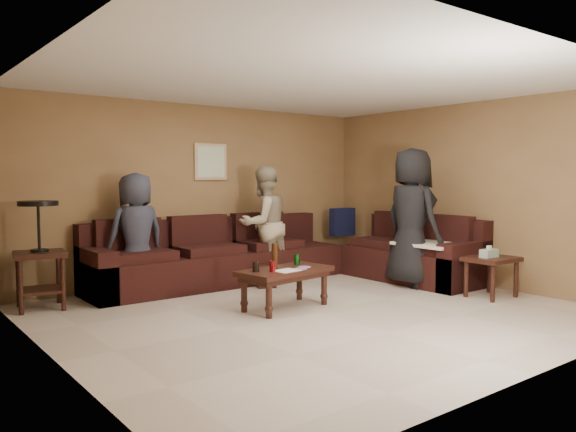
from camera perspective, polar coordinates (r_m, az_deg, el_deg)
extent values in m
plane|color=beige|center=(6.26, 2.99, -9.70)|extent=(5.50, 5.50, 0.00)
cube|color=silver|center=(6.16, 3.08, 13.03)|extent=(5.50, 5.00, 0.10)
cube|color=olive|center=(8.15, -8.53, 2.32)|extent=(5.50, 0.10, 2.50)
cube|color=olive|center=(4.50, 24.29, 0.69)|extent=(5.50, 0.10, 2.50)
cube|color=olive|center=(4.77, -22.85, 0.89)|extent=(0.10, 5.00, 2.50)
cube|color=olive|center=(8.15, 17.85, 2.17)|extent=(0.10, 5.00, 2.50)
cube|color=black|center=(7.85, -6.84, -5.24)|extent=(3.70, 0.90, 0.45)
cube|color=black|center=(8.08, -8.07, -1.78)|extent=(3.70, 0.24, 0.45)
cube|color=black|center=(7.12, -18.94, -5.65)|extent=(0.24, 0.90, 0.63)
cube|color=black|center=(8.25, 12.47, -4.86)|extent=(0.90, 2.00, 0.45)
cube|color=black|center=(8.45, 13.95, -1.60)|extent=(0.24, 2.00, 0.45)
cube|color=black|center=(7.71, 17.53, -4.90)|extent=(0.90, 0.24, 0.63)
cube|color=black|center=(9.18, 5.55, -0.60)|extent=(0.45, 0.14, 0.45)
cube|color=white|center=(7.92, 15.01, -2.68)|extent=(1.00, 0.85, 0.04)
cube|color=#321710|center=(6.34, -0.28, -5.62)|extent=(1.15, 0.69, 0.06)
cube|color=#321710|center=(6.35, -0.28, -6.15)|extent=(1.06, 0.60, 0.05)
cylinder|color=#321710|center=(5.94, -1.95, -8.51)|extent=(0.07, 0.07, 0.39)
cylinder|color=#321710|center=(6.57, 3.69, -7.30)|extent=(0.07, 0.07, 0.39)
cylinder|color=#321710|center=(6.22, -4.48, -7.94)|extent=(0.07, 0.07, 0.39)
cylinder|color=#321710|center=(6.83, 1.16, -6.86)|extent=(0.07, 0.07, 0.39)
cylinder|color=#A9131C|center=(6.12, -1.58, -5.12)|extent=(0.07, 0.07, 0.12)
cylinder|color=#14721C|center=(6.60, 0.91, -4.45)|extent=(0.07, 0.07, 0.12)
cylinder|color=#331B0B|center=(6.36, -1.36, -4.04)|extent=(0.07, 0.07, 0.28)
cylinder|color=black|center=(6.12, -3.28, -5.17)|extent=(0.08, 0.08, 0.11)
cube|color=silver|center=(6.18, -0.15, -5.57)|extent=(0.31, 0.26, 0.00)
cylinder|color=#E35099|center=(6.30, 1.31, -5.38)|extent=(0.14, 0.14, 0.01)
cylinder|color=#E35099|center=(6.42, 1.71, -5.21)|extent=(0.14, 0.14, 0.01)
cube|color=#321710|center=(6.88, -23.92, -3.56)|extent=(0.61, 0.61, 0.05)
cube|color=#321710|center=(6.94, -23.82, -6.88)|extent=(0.54, 0.54, 0.03)
cylinder|color=#321710|center=(6.70, -25.53, -6.48)|extent=(0.05, 0.05, 0.62)
cylinder|color=#321710|center=(6.73, -21.88, -6.33)|extent=(0.05, 0.05, 0.62)
cylinder|color=#321710|center=(7.12, -25.70, -5.89)|extent=(0.05, 0.05, 0.62)
cylinder|color=#321710|center=(7.15, -22.27, -5.75)|extent=(0.05, 0.05, 0.62)
cylinder|color=black|center=(6.87, -23.93, -3.22)|extent=(0.19, 0.19, 0.03)
cylinder|color=black|center=(6.84, -23.99, -0.95)|extent=(0.03, 0.03, 0.51)
cylinder|color=black|center=(6.83, -24.05, 1.19)|extent=(0.43, 0.43, 0.05)
cube|color=#321710|center=(7.35, 19.97, -4.14)|extent=(0.62, 0.51, 0.05)
cylinder|color=#321710|center=(7.09, 20.09, -6.37)|extent=(0.05, 0.05, 0.47)
cylinder|color=#321710|center=(7.49, 22.15, -5.88)|extent=(0.05, 0.05, 0.47)
cylinder|color=#321710|center=(7.30, 17.64, -6.02)|extent=(0.05, 0.05, 0.47)
cylinder|color=#321710|center=(7.69, 19.78, -5.57)|extent=(0.05, 0.05, 0.47)
cube|color=silver|center=(7.30, 19.76, -3.59)|extent=(0.24, 0.13, 0.10)
cube|color=silver|center=(7.29, 19.77, -3.04)|extent=(0.06, 0.04, 0.05)
cube|color=#321710|center=(7.60, -2.27, -6.14)|extent=(0.32, 0.32, 0.29)
cube|color=tan|center=(8.18, -7.88, 5.49)|extent=(0.52, 0.03, 0.52)
cube|color=white|center=(8.16, -7.83, 5.49)|extent=(0.44, 0.01, 0.44)
imported|color=#2E3141|center=(7.24, -15.18, -1.80)|extent=(0.79, 0.56, 1.54)
imported|color=tan|center=(7.93, -2.50, -0.82)|extent=(0.83, 0.67, 1.63)
imported|color=black|center=(7.76, 12.46, -0.15)|extent=(0.70, 0.98, 1.87)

